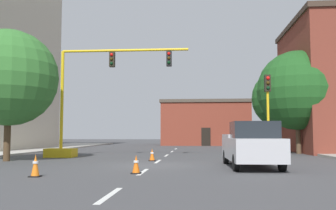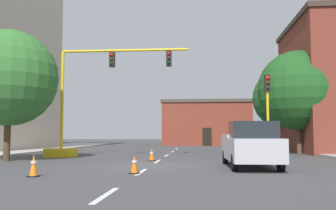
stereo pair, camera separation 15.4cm
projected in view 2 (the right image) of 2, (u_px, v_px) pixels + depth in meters
name	position (u px, v px, depth m)	size (l,w,h in m)	color
ground_plane	(151.00, 165.00, 17.44)	(160.00, 160.00, 0.00)	#424244
lane_stripe_seg_1	(106.00, 195.00, 9.00)	(0.16, 2.40, 0.01)	silver
lane_stripe_seg_2	(141.00, 172.00, 14.46)	(0.16, 2.40, 0.01)	silver
lane_stripe_seg_3	(157.00, 161.00, 19.93)	(0.16, 2.40, 0.01)	silver
lane_stripe_seg_4	(167.00, 155.00, 25.39)	(0.16, 2.40, 0.01)	silver
lane_stripe_seg_5	(173.00, 152.00, 30.86)	(0.16, 2.40, 0.01)	silver
lane_stripe_seg_6	(177.00, 149.00, 36.32)	(0.16, 2.40, 0.01)	silver
building_brick_center	(206.00, 123.00, 49.19)	(11.35, 8.23, 5.70)	brown
traffic_signal_gantry	(79.00, 122.00, 23.58)	(8.95, 1.20, 6.83)	yellow
traffic_light_pole_right	(268.00, 97.00, 21.02)	(0.32, 0.47, 4.80)	yellow
tree_right_mid	(298.00, 90.00, 27.76)	(5.92, 5.92, 7.66)	brown
tree_left_near	(9.00, 78.00, 20.53)	(5.29, 5.29, 7.19)	#4C3823
tree_right_far	(282.00, 99.00, 35.42)	(5.58, 5.58, 7.60)	brown
pickup_truck_silver	(250.00, 145.00, 16.45)	(2.17, 5.46, 1.99)	#BCBCC1
traffic_cone_roadside_a	(152.00, 155.00, 20.34)	(0.36, 0.36, 0.68)	black
traffic_cone_roadside_b	(134.00, 164.00, 13.87)	(0.36, 0.36, 0.70)	black
traffic_cone_roadside_c	(34.00, 166.00, 12.87)	(0.36, 0.36, 0.78)	black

